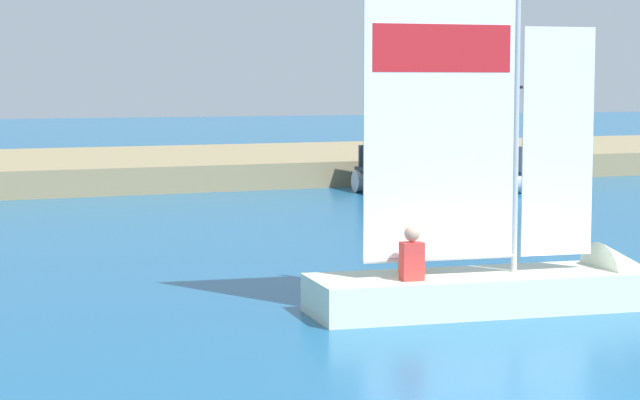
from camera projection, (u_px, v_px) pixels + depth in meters
The scene contains 3 objects.
shore_bank at pixel (23, 170), 36.21m from camera, with size 80.00×11.11×0.75m, color #897A56.
sailboat at pixel (529, 269), 15.79m from camera, with size 5.29×2.02×6.52m.
pontoon_boat at pixel (451, 167), 32.89m from camera, with size 5.23×2.86×2.95m.
Camera 1 is at (-6.80, -7.15, 2.96)m, focal length 66.59 mm.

